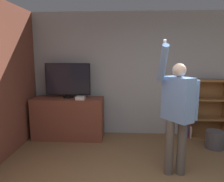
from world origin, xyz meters
TOP-DOWN VIEW (x-y plane):
  - wall_back at (0.01, 2.91)m, footprint 6.86×0.09m
  - tv_ledge at (-1.60, 2.52)m, footprint 1.49×0.52m
  - television at (-1.60, 2.58)m, footprint 0.96×0.22m
  - game_console at (-1.30, 2.40)m, footprint 0.18×0.17m
  - bookshelf at (1.21, 2.73)m, footprint 0.93×0.28m
  - person at (0.37, 1.17)m, footprint 0.59×0.57m
  - waste_bin at (1.35, 2.16)m, footprint 0.34×0.34m

SIDE VIEW (x-z plane):
  - waste_bin at x=1.35m, z-range 0.00..0.34m
  - tv_ledge at x=-1.60m, z-range 0.00..0.88m
  - bookshelf at x=1.21m, z-range 0.00..1.27m
  - game_console at x=-1.30m, z-range 0.88..0.94m
  - person at x=0.37m, z-range 0.02..2.01m
  - television at x=-1.60m, z-range 0.89..1.62m
  - wall_back at x=0.01m, z-range 0.00..2.70m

